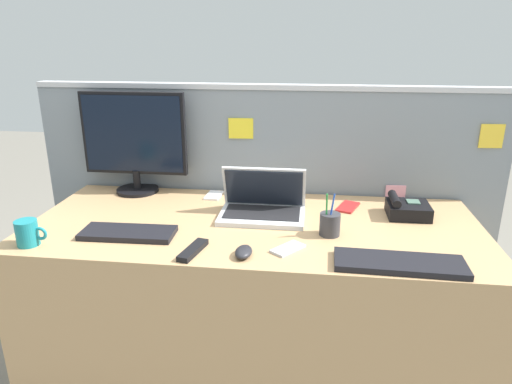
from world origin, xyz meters
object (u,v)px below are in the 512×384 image
Objects in this scene: cell_phone_white_slab at (214,195)px; keyboard_main at (128,233)px; tv_remote at (193,250)px; laptop at (263,204)px; desk_phone at (407,209)px; coffee_mug at (28,233)px; keyboard_spare at (400,263)px; desktop_monitor at (134,139)px; pen_cup at (330,224)px; computer_mouse_right_hand at (243,252)px; cell_phone_silver_slab at (288,249)px; cell_phone_red_case at (348,207)px.

keyboard_main is at bearing -112.13° from cell_phone_white_slab.
laptop is at bearing 74.59° from tv_remote.
desk_phone is 1.47× the size of coffee_mug.
desk_phone is (0.61, 0.07, -0.02)m from laptop.
keyboard_main is 0.83× the size of keyboard_spare.
tv_remote is at bearing -117.92° from laptop.
coffee_mug is (-0.18, -0.65, -0.22)m from desktop_monitor.
desk_phone is 0.99× the size of pen_cup.
pen_cup is (0.31, 0.22, 0.03)m from computer_mouse_right_hand.
coffee_mug is (-1.11, -0.23, 0.00)m from pen_cup.
computer_mouse_right_hand is 0.17m from cell_phone_silver_slab.
laptop is 2.86× the size of cell_phone_white_slab.
cell_phone_red_case is (0.09, 0.31, -0.04)m from pen_cup.
desk_phone is at bearing -8.08° from desktop_monitor.
pen_cup is (0.78, 0.10, 0.03)m from keyboard_main.
laptop is 0.92m from coffee_mug.
cell_phone_silver_slab is at bearing -36.25° from desktop_monitor.
keyboard_spare is 3.67× the size of coffee_mug.
desktop_monitor reaches higher than cell_phone_red_case.
keyboard_main reaches higher than cell_phone_red_case.
coffee_mug is (-0.80, -0.01, 0.03)m from computer_mouse_right_hand.
laptop is 0.40m from computer_mouse_right_hand.
desk_phone is 1.75× the size of computer_mouse_right_hand.
pen_cup is (0.28, -0.17, -0.00)m from laptop.
laptop is 1.00× the size of keyboard_main.
cell_phone_silver_slab is 0.34m from tv_remote.
desktop_monitor is at bearing 152.32° from keyboard_spare.
laptop is 3.60× the size of computer_mouse_right_hand.
computer_mouse_right_hand is at bearing 0.62° from coffee_mug.
desktop_monitor is at bearing 155.72° from pen_cup.
cell_phone_silver_slab is at bearing -140.99° from desk_phone.
desktop_monitor is 0.60m from keyboard_main.
keyboard_main is 0.63m from cell_phone_silver_slab.
cell_phone_red_case is at bearing 163.87° from desk_phone.
cell_phone_white_slab is (-0.54, 0.39, -0.04)m from pen_cup.
keyboard_spare is 3.33× the size of cell_phone_silver_slab.
keyboard_spare is at bearing -35.64° from cell_phone_white_slab.
tv_remote is at bearing -178.96° from computer_mouse_right_hand.
coffee_mug is at bearing -135.44° from cell_phone_red_case.
keyboard_main is 3.04× the size of coffee_mug.
desktop_monitor is 1.41× the size of laptop.
desktop_monitor reaches higher than keyboard_main.
pen_cup reaches higher than keyboard_main.
keyboard_main is 0.49m from computer_mouse_right_hand.
cell_phone_red_case is 1.15× the size of cell_phone_white_slab.
desk_phone is 1.03× the size of tv_remote.
cell_phone_white_slab is at bearing 107.58° from tv_remote.
pen_cup is at bearing -144.04° from desk_phone.
pen_cup is 1.04× the size of tv_remote.
desktop_monitor is at bearing -165.85° from cell_phone_red_case.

